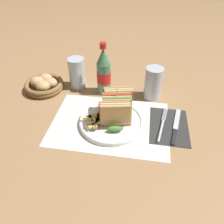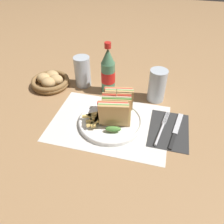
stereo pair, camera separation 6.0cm
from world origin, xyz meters
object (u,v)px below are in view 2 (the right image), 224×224
object	(u,v)px
plate_main	(111,121)
knife	(176,130)
coke_bottle_near	(108,72)
bread_basket	(50,81)
fork	(161,130)
glass_far	(83,73)
club_sandwich	(117,108)
glass_near	(157,87)

from	to	relation	value
plate_main	knife	size ratio (longest dim) A/B	1.23
plate_main	knife	distance (m)	0.24
coke_bottle_near	bread_basket	size ratio (longest dim) A/B	1.34
plate_main	fork	world-z (taller)	plate_main
knife	bread_basket	xyz separation A→B (m)	(-0.57, 0.16, 0.02)
glass_far	club_sandwich	bearing A→B (deg)	-45.41
coke_bottle_near	bread_basket	xyz separation A→B (m)	(-0.27, -0.02, -0.07)
coke_bottle_near	glass_near	distance (m)	0.21
plate_main	glass_far	world-z (taller)	glass_far
coke_bottle_near	bread_basket	bearing A→B (deg)	-175.28
knife	plate_main	bearing A→B (deg)	-166.32
knife	glass_near	size ratio (longest dim) A/B	1.40
fork	bread_basket	xyz separation A→B (m)	(-0.52, 0.18, 0.02)
plate_main	glass_near	bearing A→B (deg)	53.39
club_sandwich	glass_far	world-z (taller)	club_sandwich
glass_near	fork	bearing A→B (deg)	-78.20
club_sandwich	coke_bottle_near	distance (m)	0.21
plate_main	glass_near	distance (m)	0.25
glass_near	bread_basket	bearing A→B (deg)	-177.88
plate_main	fork	distance (m)	0.19
club_sandwich	coke_bottle_near	size ratio (longest dim) A/B	0.78
knife	glass_near	distance (m)	0.21
club_sandwich	glass_near	distance (m)	0.22
bread_basket	club_sandwich	bearing A→B (deg)	-24.93
plate_main	knife	world-z (taller)	plate_main
coke_bottle_near	club_sandwich	bearing A→B (deg)	-66.23
club_sandwich	glass_near	bearing A→B (deg)	54.86
glass_near	knife	bearing A→B (deg)	-62.69
knife	glass_far	world-z (taller)	glass_far
plate_main	fork	xyz separation A→B (m)	(0.19, 0.00, -0.00)
plate_main	knife	bearing A→B (deg)	3.91
club_sandwich	fork	size ratio (longest dim) A/B	0.94
plate_main	knife	xyz separation A→B (m)	(0.24, 0.02, -0.00)
knife	fork	bearing A→B (deg)	-153.44
plate_main	glass_far	distance (m)	0.30
glass_near	bread_basket	distance (m)	0.48
knife	coke_bottle_near	world-z (taller)	coke_bottle_near
knife	glass_far	distance (m)	0.48
coke_bottle_near	glass_far	bearing A→B (deg)	168.56
club_sandwich	knife	size ratio (longest dim) A/B	0.91
bread_basket	coke_bottle_near	bearing A→B (deg)	4.72
knife	bread_basket	bearing A→B (deg)	173.96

